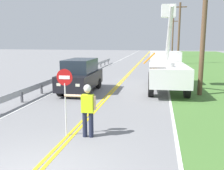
# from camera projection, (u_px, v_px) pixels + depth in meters

# --- Properties ---
(centerline_yellow_left) EXTENTS (0.11, 110.00, 0.01)m
(centerline_yellow_left) POSITION_uv_depth(u_px,v_px,m) (129.00, 73.00, 25.22)
(centerline_yellow_left) COLOR yellow
(centerline_yellow_left) RESTS_ON ground
(centerline_yellow_right) EXTENTS (0.11, 110.00, 0.01)m
(centerline_yellow_right) POSITION_uv_depth(u_px,v_px,m) (130.00, 73.00, 25.19)
(centerline_yellow_right) COLOR yellow
(centerline_yellow_right) RESTS_ON ground
(edge_line_right) EXTENTS (0.12, 110.00, 0.01)m
(edge_line_right) POSITION_uv_depth(u_px,v_px,m) (166.00, 74.00, 24.54)
(edge_line_right) COLOR silver
(edge_line_right) RESTS_ON ground
(edge_line_left) EXTENTS (0.12, 110.00, 0.01)m
(edge_line_left) POSITION_uv_depth(u_px,v_px,m) (95.00, 72.00, 25.87)
(edge_line_left) COLOR silver
(edge_line_left) RESTS_ON ground
(flagger_worker) EXTENTS (1.09, 0.25, 1.83)m
(flagger_worker) POSITION_uv_depth(u_px,v_px,m) (87.00, 107.00, 8.39)
(flagger_worker) COLOR #1E2338
(flagger_worker) RESTS_ON ground
(stop_sign_paddle) EXTENTS (0.56, 0.04, 2.33)m
(stop_sign_paddle) POSITION_uv_depth(u_px,v_px,m) (65.00, 87.00, 8.39)
(stop_sign_paddle) COLOR silver
(stop_sign_paddle) RESTS_ON ground
(utility_bucket_truck) EXTENTS (2.67, 6.90, 5.58)m
(utility_bucket_truck) POSITION_uv_depth(u_px,v_px,m) (166.00, 68.00, 16.79)
(utility_bucket_truck) COLOR white
(utility_bucket_truck) RESTS_ON ground
(oncoming_suv_nearest) EXTENTS (1.94, 4.62, 2.10)m
(oncoming_suv_nearest) POSITION_uv_depth(u_px,v_px,m) (81.00, 75.00, 15.91)
(oncoming_suv_nearest) COLOR black
(oncoming_suv_nearest) RESTS_ON ground
(utility_pole_near) EXTENTS (1.80, 0.28, 8.80)m
(utility_pole_near) POSITION_uv_depth(u_px,v_px,m) (204.00, 17.00, 14.37)
(utility_pole_near) COLOR brown
(utility_pole_near) RESTS_ON ground
(utility_pole_mid) EXTENTS (1.80, 0.28, 8.35)m
(utility_pole_mid) POSITION_uv_depth(u_px,v_px,m) (179.00, 32.00, 34.49)
(utility_pole_mid) COLOR brown
(utility_pole_mid) RESTS_ON ground
(utility_pole_far) EXTENTS (1.80, 0.28, 7.62)m
(utility_pole_far) POSITION_uv_depth(u_px,v_px,m) (173.00, 37.00, 50.02)
(utility_pole_far) COLOR brown
(utility_pole_far) RESTS_ON ground
(guardrail_left_shoulder) EXTENTS (0.10, 32.00, 0.71)m
(guardrail_left_shoulder) POSITION_uv_depth(u_px,v_px,m) (73.00, 74.00, 20.98)
(guardrail_left_shoulder) COLOR #9EA0A3
(guardrail_left_shoulder) RESTS_ON ground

